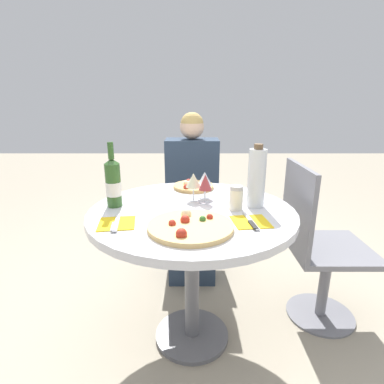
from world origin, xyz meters
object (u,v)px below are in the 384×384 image
at_px(seated_diner, 192,205).
at_px(tall_carafe, 256,178).
at_px(pizza_large, 190,226).
at_px(chair_behind_diner, 192,206).
at_px(chair_empty_side, 316,248).
at_px(dining_table, 192,231).
at_px(wine_bottle, 113,183).

height_order(seated_diner, tall_carafe, seated_diner).
height_order(seated_diner, pizza_large, seated_diner).
bearing_deg(chair_behind_diner, chair_empty_side, 134.88).
bearing_deg(dining_table, chair_behind_diner, 89.93).
relative_size(chair_behind_diner, pizza_large, 2.64).
bearing_deg(tall_carafe, chair_empty_side, 18.71).
distance_m(chair_empty_side, pizza_large, 0.88).
bearing_deg(seated_diner, tall_carafe, 114.23).
bearing_deg(dining_table, seated_diner, 89.92).
bearing_deg(pizza_large, chair_empty_side, 29.56).
height_order(chair_empty_side, pizza_large, chair_empty_side).
bearing_deg(chair_behind_diner, wine_bottle, 65.62).
bearing_deg(chair_behind_diner, dining_table, 89.93).
bearing_deg(dining_table, chair_empty_side, 13.74).
distance_m(chair_behind_diner, pizza_large, 1.15).
bearing_deg(wine_bottle, chair_empty_side, 6.98).
height_order(seated_diner, wine_bottle, seated_diner).
distance_m(chair_empty_side, tall_carafe, 0.61).
relative_size(seated_diner, wine_bottle, 3.73).
distance_m(dining_table, chair_behind_diner, 0.90).
height_order(chair_behind_diner, wine_bottle, wine_bottle).
bearing_deg(chair_empty_side, dining_table, -76.26).
xyz_separation_m(chair_behind_diner, seated_diner, (-0.00, -0.16, 0.06)).
distance_m(chair_behind_diner, seated_diner, 0.17).
xyz_separation_m(chair_behind_diner, pizza_large, (-0.01, -1.11, 0.31)).
bearing_deg(tall_carafe, wine_bottle, 179.90).
relative_size(chair_behind_diner, tall_carafe, 3.03).
relative_size(dining_table, seated_diner, 0.84).
xyz_separation_m(chair_behind_diner, wine_bottle, (-0.38, -0.84, 0.42)).
bearing_deg(seated_diner, pizza_large, 89.48).
bearing_deg(tall_carafe, dining_table, -172.93).
bearing_deg(tall_carafe, pizza_large, -139.55).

